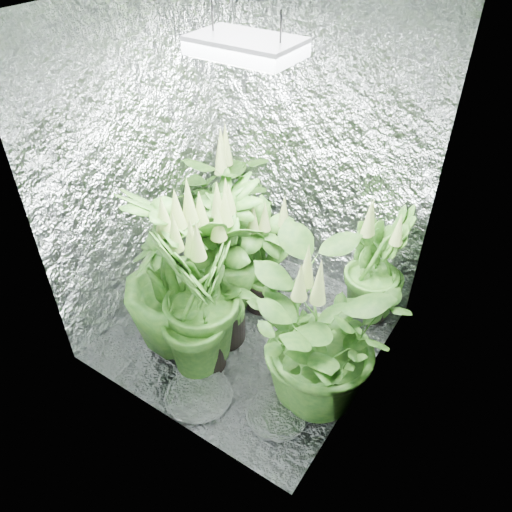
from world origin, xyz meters
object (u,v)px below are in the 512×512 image
object	(u,v)px
plant_c	(377,267)
plant_e	(315,340)
grow_lamp	(246,47)
plant_d	(171,275)
plant_b	(262,260)
plant_h	(228,246)
circulation_fan	(349,336)
plant_g	(199,302)
plant_a	(226,204)
plant_f	(220,279)

from	to	relation	value
plant_c	plant_e	xyz separation A→B (m)	(-0.00, -0.86, 0.08)
grow_lamp	plant_d	distance (m)	1.36
plant_b	plant_d	distance (m)	0.66
plant_h	circulation_fan	xyz separation A→B (m)	(0.92, 0.01, -0.34)
grow_lamp	plant_c	xyz separation A→B (m)	(0.60, 0.61, -1.41)
plant_b	plant_g	xyz separation A→B (m)	(-0.01, -0.65, 0.13)
plant_e	plant_b	bearing A→B (deg)	142.11
plant_b	plant_d	bearing A→B (deg)	-114.90
plant_c	plant_a	bearing A→B (deg)	-178.87
plant_f	circulation_fan	bearing A→B (deg)	24.68
plant_e	plant_f	xyz separation A→B (m)	(-0.71, 0.12, 0.01)
plant_b	plant_f	distance (m)	0.42
plant_e	circulation_fan	size ratio (longest dim) A/B	3.25
plant_c	plant_d	bearing A→B (deg)	-135.62
plant_a	plant_e	bearing A→B (deg)	-34.88
plant_d	circulation_fan	bearing A→B (deg)	28.25
plant_e	plant_g	bearing A→B (deg)	-168.94
plant_e	grow_lamp	bearing A→B (deg)	157.32
plant_c	plant_d	world-z (taller)	plant_d
grow_lamp	circulation_fan	world-z (taller)	grow_lamp
plant_c	plant_h	xyz separation A→B (m)	(-0.89, -0.41, 0.06)
plant_d	plant_e	size ratio (longest dim) A/B	1.15
plant_b	plant_f	bearing A→B (deg)	-96.22
plant_d	circulation_fan	world-z (taller)	plant_d
plant_a	plant_d	xyz separation A→B (m)	(0.26, -0.89, 0.05)
grow_lamp	plant_e	bearing A→B (deg)	-22.68
plant_d	plant_f	bearing A→B (deg)	38.39
plant_e	plant_f	world-z (taller)	plant_f
plant_d	circulation_fan	xyz separation A→B (m)	(0.96, 0.52, -0.41)
plant_e	circulation_fan	world-z (taller)	plant_e
plant_f	grow_lamp	bearing A→B (deg)	48.54
grow_lamp	plant_g	xyz separation A→B (m)	(-0.08, -0.38, -1.30)
grow_lamp	plant_h	size ratio (longest dim) A/B	0.49
plant_c	plant_h	bearing A→B (deg)	-155.26
plant_g	circulation_fan	xyz separation A→B (m)	(0.70, 0.59, -0.39)
plant_c	plant_d	size ratio (longest dim) A/B	0.76
grow_lamp	plant_f	world-z (taller)	grow_lamp
plant_g	plant_e	bearing A→B (deg)	11.06
plant_a	plant_h	size ratio (longest dim) A/B	1.02
plant_d	plant_g	xyz separation A→B (m)	(0.26, -0.07, -0.03)
grow_lamp	plant_a	xyz separation A→B (m)	(-0.60, 0.58, -1.33)
plant_f	plant_g	distance (m)	0.25
plant_e	plant_g	xyz separation A→B (m)	(-0.67, -0.13, 0.03)
plant_e	circulation_fan	bearing A→B (deg)	86.50
plant_g	plant_a	bearing A→B (deg)	118.34
plant_f	plant_h	xyz separation A→B (m)	(-0.18, 0.33, -0.03)
plant_e	plant_d	bearing A→B (deg)	-176.20
plant_e	plant_h	world-z (taller)	plant_e
grow_lamp	circulation_fan	xyz separation A→B (m)	(0.62, 0.21, -1.69)
plant_a	plant_d	size ratio (longest dim) A/B	0.88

